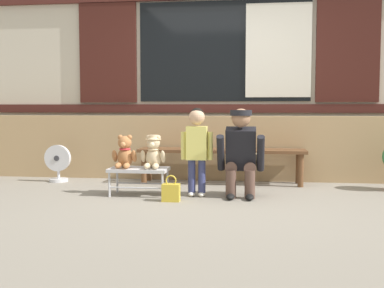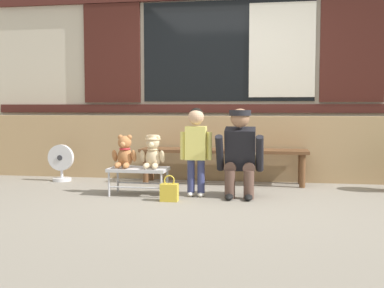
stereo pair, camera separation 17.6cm
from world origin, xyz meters
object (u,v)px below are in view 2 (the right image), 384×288
object	(u,v)px
adult_crouching	(241,153)
teddy_bear_plain	(124,153)
child_standing	(196,142)
floor_fan	(61,163)
small_display_bench	(139,171)
handbag_on_ground	(169,192)
teddy_bear_with_hat	(153,152)
wooden_bench_long	(223,154)

from	to	relation	value
adult_crouching	teddy_bear_plain	bearing A→B (deg)	-178.51
child_standing	floor_fan	xyz separation A→B (m)	(-1.91, 0.77, -0.35)
child_standing	floor_fan	distance (m)	2.09
teddy_bear_plain	adult_crouching	size ratio (longest dim) A/B	0.38
small_display_bench	adult_crouching	size ratio (longest dim) A/B	0.67
small_display_bench	adult_crouching	xyz separation A→B (m)	(1.12, 0.03, 0.21)
handbag_on_ground	teddy_bear_with_hat	bearing A→B (deg)	129.32
small_display_bench	floor_fan	distance (m)	1.49
handbag_on_ground	small_display_bench	bearing A→B (deg)	143.55
teddy_bear_plain	adult_crouching	xyz separation A→B (m)	(1.28, 0.03, 0.02)
teddy_bear_plain	handbag_on_ground	distance (m)	0.74
teddy_bear_plain	handbag_on_ground	bearing A→B (deg)	-28.09
wooden_bench_long	adult_crouching	size ratio (longest dim) A/B	2.21
floor_fan	adult_crouching	bearing A→B (deg)	-17.37
small_display_bench	child_standing	xyz separation A→B (m)	(0.64, 0.01, 0.33)
child_standing	small_display_bench	bearing A→B (deg)	-179.20
handbag_on_ground	child_standing	bearing A→B (deg)	53.65
wooden_bench_long	teddy_bear_plain	world-z (taller)	teddy_bear_plain
teddy_bear_with_hat	child_standing	world-z (taller)	child_standing
teddy_bear_with_hat	floor_fan	xyz separation A→B (m)	(-1.43, 0.78, -0.23)
wooden_bench_long	handbag_on_ground	world-z (taller)	wooden_bench_long
adult_crouching	floor_fan	xyz separation A→B (m)	(-2.39, 0.75, -0.24)
floor_fan	teddy_bear_with_hat	bearing A→B (deg)	-28.62
teddy_bear_with_hat	small_display_bench	bearing A→B (deg)	-179.23
wooden_bench_long	floor_fan	distance (m)	2.12
teddy_bear_plain	teddy_bear_with_hat	distance (m)	0.32
small_display_bench	floor_fan	world-z (taller)	floor_fan
teddy_bear_plain	adult_crouching	distance (m)	1.28
small_display_bench	child_standing	bearing A→B (deg)	0.80
teddy_bear_with_hat	handbag_on_ground	xyz separation A→B (m)	(0.25, -0.30, -0.38)
teddy_bear_with_hat	floor_fan	distance (m)	1.64
teddy_bear_with_hat	adult_crouching	distance (m)	0.96
handbag_on_ground	floor_fan	xyz separation A→B (m)	(-1.68, 1.08, 0.14)
wooden_bench_long	child_standing	bearing A→B (deg)	-102.87
teddy_bear_with_hat	child_standing	size ratio (longest dim) A/B	0.38
child_standing	teddy_bear_with_hat	bearing A→B (deg)	-179.19
teddy_bear_with_hat	child_standing	bearing A→B (deg)	0.81
wooden_bench_long	teddy_bear_with_hat	world-z (taller)	teddy_bear_with_hat
floor_fan	wooden_bench_long	bearing A→B (deg)	3.43
teddy_bear_plain	child_standing	world-z (taller)	child_standing
wooden_bench_long	child_standing	distance (m)	0.95
small_display_bench	handbag_on_ground	distance (m)	0.54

